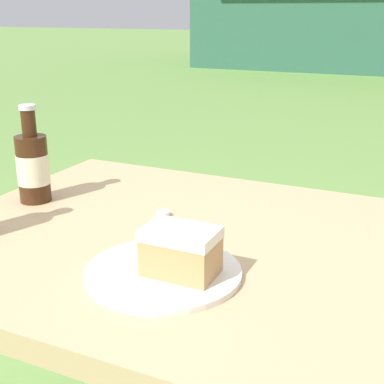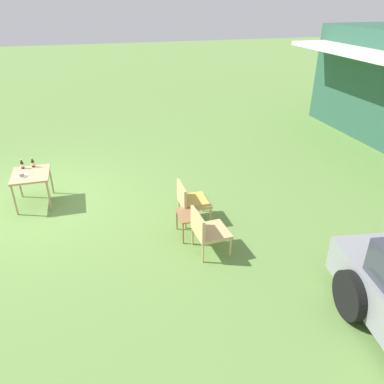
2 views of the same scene
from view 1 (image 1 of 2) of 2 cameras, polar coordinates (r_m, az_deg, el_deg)
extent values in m
cube|color=tan|center=(1.00, -2.43, -5.46)|extent=(0.88, 0.75, 0.04)
cylinder|color=tan|center=(1.61, -9.58, -10.08)|extent=(0.04, 0.04, 0.67)
cylinder|color=silver|center=(0.84, -3.07, -8.53)|extent=(0.25, 0.25, 0.01)
cube|color=tan|center=(0.82, -1.19, -6.88)|extent=(0.11, 0.07, 0.06)
cube|color=silver|center=(0.80, -1.21, -4.48)|extent=(0.11, 0.07, 0.02)
cylinder|color=#381E0F|center=(1.19, -16.58, 2.37)|extent=(0.07, 0.07, 0.14)
cylinder|color=#381E0F|center=(1.17, -17.03, 7.05)|extent=(0.03, 0.03, 0.06)
cylinder|color=silver|center=(1.16, -17.19, 8.64)|extent=(0.03, 0.03, 0.01)
cylinder|color=beige|center=(1.19, -16.58, 2.37)|extent=(0.07, 0.07, 0.06)
cube|color=silver|center=(0.87, -4.97, -7.81)|extent=(0.17, 0.02, 0.01)
cylinder|color=silver|center=(1.08, -3.09, -2.31)|extent=(0.03, 0.03, 0.01)
camera|label=2|loc=(8.14, 104.96, 17.11)|focal=35.00mm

